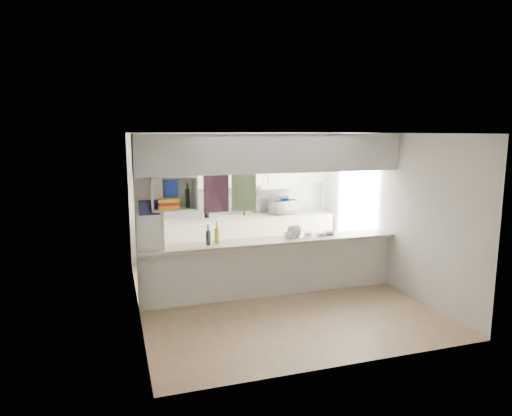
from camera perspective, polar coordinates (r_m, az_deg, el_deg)
name	(u,v)px	position (r m, az deg, el deg)	size (l,w,h in m)	color
floor	(272,295)	(7.57, 1.96, -10.76)	(4.80, 4.80, 0.00)	#8D6E51
ceiling	(273,133)	(7.10, 2.08, 9.34)	(4.80, 4.80, 0.00)	white
wall_back	(233,196)	(9.48, -2.85, 1.51)	(4.20, 4.20, 0.00)	silver
wall_left	(135,224)	(6.82, -14.85, -1.99)	(4.80, 4.80, 0.00)	silver
wall_right	(387,209)	(8.16, 16.05, -0.17)	(4.80, 4.80, 0.00)	silver
servery_partition	(262,194)	(7.11, 0.72, 1.73)	(4.20, 0.50, 2.60)	silver
cubby_shelf	(172,195)	(6.73, -10.45, 1.58)	(0.65, 0.35, 0.50)	white
kitchen_run	(244,220)	(9.36, -1.47, -1.54)	(3.60, 0.63, 2.24)	beige
microwave	(283,207)	(9.52, 3.44, 0.13)	(0.54, 0.36, 0.30)	white
bowl	(283,198)	(9.53, 3.46, 1.23)	(0.24, 0.24, 0.06)	navy
dish_rack	(296,232)	(7.47, 5.02, -3.04)	(0.45, 0.38, 0.21)	silver
cup	(288,235)	(7.34, 4.01, -3.38)	(0.13, 0.13, 0.10)	white
wine_bottles	(213,236)	(7.01, -5.44, -3.52)	(0.22, 0.15, 0.34)	black
plastic_tubs	(318,234)	(7.63, 7.75, -3.22)	(0.52, 0.21, 0.07)	silver
utensil_jar	(207,214)	(9.16, -6.15, -0.77)	(0.10, 0.10, 0.15)	black
knife_block	(247,210)	(9.38, -1.19, -0.24)	(0.11, 0.09, 0.22)	#4D2D1A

